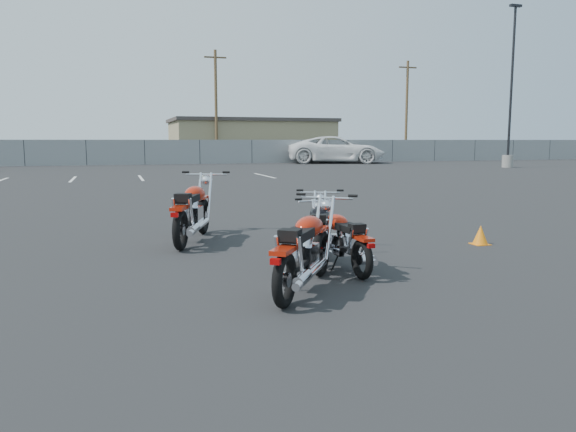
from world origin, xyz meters
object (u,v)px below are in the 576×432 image
object	(u,v)px
white_van	(336,142)
motorcycle_rear_red	(342,240)
motorcycle_second_black	(320,231)
motorcycle_front_red	(193,211)
motorcycle_third_red	(305,251)

from	to	relation	value
white_van	motorcycle_rear_red	bearing A→B (deg)	173.28
motorcycle_second_black	white_van	bearing A→B (deg)	67.46
motorcycle_rear_red	white_van	world-z (taller)	white_van
motorcycle_rear_red	motorcycle_front_red	bearing A→B (deg)	121.37
motorcycle_second_black	motorcycle_third_red	size ratio (longest dim) A/B	0.99
motorcycle_rear_red	motorcycle_third_red	bearing A→B (deg)	-132.98
motorcycle_third_red	motorcycle_rear_red	bearing A→B (deg)	47.02
white_van	motorcycle_third_red	bearing A→B (deg)	172.60
motorcycle_front_red	white_van	distance (m)	34.45
motorcycle_second_black	white_van	size ratio (longest dim) A/B	0.23
motorcycle_front_red	motorcycle_third_red	distance (m)	3.71
motorcycle_second_black	motorcycle_front_red	bearing A→B (deg)	127.05
motorcycle_front_red	motorcycle_second_black	world-z (taller)	motorcycle_front_red
motorcycle_third_red	motorcycle_rear_red	distance (m)	1.24
motorcycle_front_red	motorcycle_second_black	distance (m)	2.60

